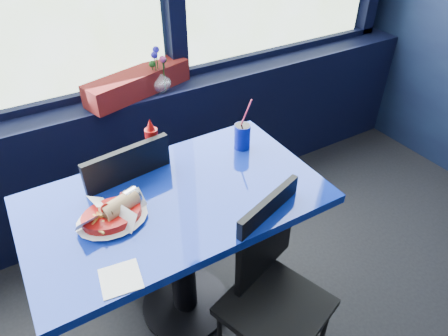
% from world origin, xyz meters
% --- Properties ---
extents(window_sill, '(5.00, 0.26, 0.80)m').
position_xyz_m(window_sill, '(0.00, 2.87, 0.40)').
color(window_sill, black).
rests_on(window_sill, ground).
extents(near_table, '(1.20, 0.70, 0.75)m').
position_xyz_m(near_table, '(0.30, 2.00, 0.57)').
color(near_table, black).
rests_on(near_table, ground).
extents(chair_near_front, '(0.48, 0.48, 0.83)m').
position_xyz_m(chair_near_front, '(0.53, 1.62, 0.48)').
color(chair_near_front, black).
rests_on(chair_near_front, ground).
extents(chair_near_back, '(0.45, 0.46, 0.90)m').
position_xyz_m(chair_near_back, '(0.20, 2.32, 0.52)').
color(chair_near_back, black).
rests_on(chair_near_back, ground).
extents(planter_box, '(0.65, 0.33, 0.13)m').
position_xyz_m(planter_box, '(0.49, 2.86, 0.86)').
color(planter_box, maroon).
rests_on(planter_box, window_sill).
extents(flower_vase, '(0.15, 0.16, 0.25)m').
position_xyz_m(flower_vase, '(0.60, 2.82, 0.88)').
color(flower_vase, silver).
rests_on(flower_vase, window_sill).
extents(food_basket, '(0.26, 0.26, 0.09)m').
position_xyz_m(food_basket, '(0.04, 1.99, 0.78)').
color(food_basket, '#A80E0B').
rests_on(food_basket, near_table).
extents(ketchup_bottle, '(0.06, 0.06, 0.22)m').
position_xyz_m(ketchup_bottle, '(0.33, 2.28, 0.84)').
color(ketchup_bottle, '#A80E0B').
rests_on(ketchup_bottle, near_table).
extents(soda_cup, '(0.08, 0.08, 0.26)m').
position_xyz_m(soda_cup, '(0.73, 2.16, 0.81)').
color(soda_cup, navy).
rests_on(soda_cup, near_table).
extents(napkin, '(0.15, 0.15, 0.00)m').
position_xyz_m(napkin, '(-0.03, 1.72, 0.75)').
color(napkin, white).
rests_on(napkin, near_table).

